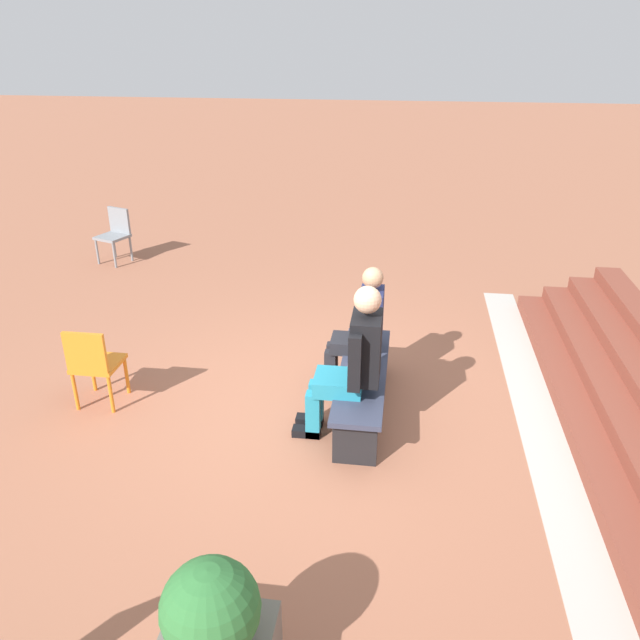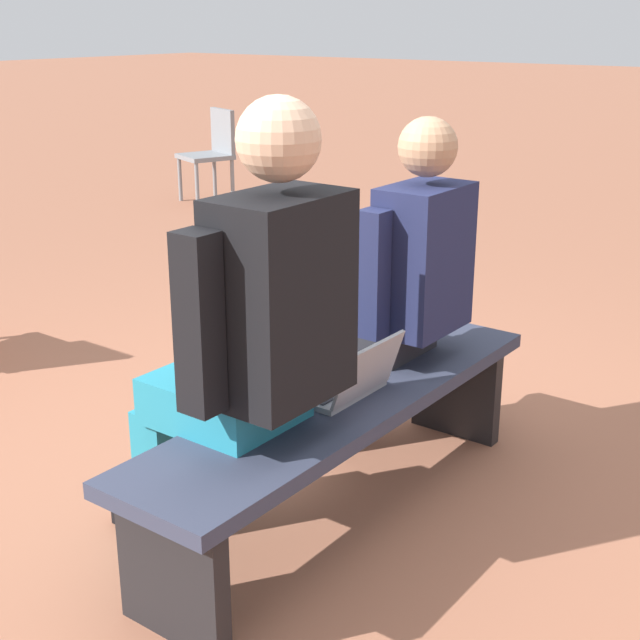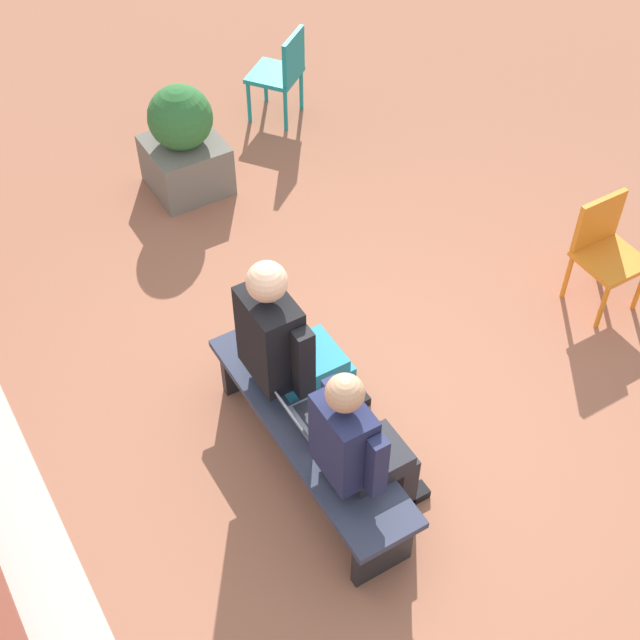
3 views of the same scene
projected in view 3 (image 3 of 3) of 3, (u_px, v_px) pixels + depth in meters
name	position (u px, v px, depth m)	size (l,w,h in m)	color
ground_plane	(354.00, 440.00, 5.69)	(60.00, 60.00, 0.00)	#9E6047
concrete_strip	(53.00, 595.00, 4.96)	(6.47, 0.40, 0.01)	#B7B2A8
bench	(309.00, 433.00, 5.30)	(1.80, 0.44, 0.45)	#33384C
person_student	(359.00, 445.00, 4.81)	(0.53, 0.67, 1.32)	#232328
person_adult	(288.00, 344.00, 5.25)	(0.60, 0.76, 1.44)	teal
laptop	(307.00, 419.00, 5.19)	(0.32, 0.29, 0.21)	#9EA0A5
plastic_chair_near_bench_left	(605.00, 247.00, 6.25)	(0.42, 0.42, 0.84)	orange
plastic_chair_by_pillar	(282.00, 70.00, 7.85)	(0.59, 0.59, 0.84)	teal
planter	(184.00, 143.00, 7.17)	(0.60, 0.60, 0.94)	#6B665B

